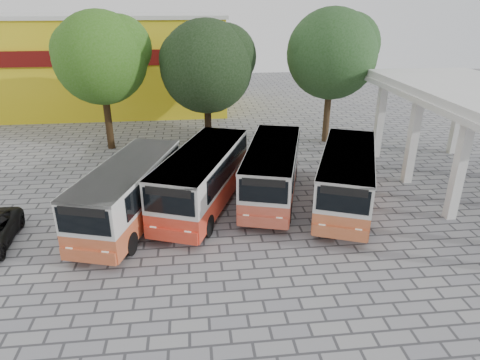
{
  "coord_description": "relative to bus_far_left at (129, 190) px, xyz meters",
  "views": [
    {
      "loc": [
        -4.0,
        -14.82,
        9.55
      ],
      "look_at": [
        -1.85,
        3.95,
        1.5
      ],
      "focal_mm": 32.0,
      "sensor_mm": 36.0,
      "label": 1
    }
  ],
  "objects": [
    {
      "name": "ground",
      "position": [
        6.97,
        -3.05,
        -1.62
      ],
      "size": [
        90.0,
        90.0,
        0.0
      ],
      "primitive_type": "plane",
      "color": "gray",
      "rests_on": "ground"
    },
    {
      "name": "shophouse_block",
      "position": [
        -4.03,
        22.94,
        2.54
      ],
      "size": [
        20.4,
        10.4,
        8.3
      ],
      "color": "gold",
      "rests_on": "ground"
    },
    {
      "name": "bus_far_left",
      "position": [
        0.0,
        0.0,
        0.0
      ],
      "size": [
        4.51,
        8.26,
        2.8
      ],
      "rotation": [
        0.0,
        0.0,
        -0.29
      ],
      "color": "#C3562E",
      "rests_on": "ground"
    },
    {
      "name": "bus_centre_left",
      "position": [
        3.35,
        1.18,
        0.06
      ],
      "size": [
        5.17,
        8.63,
        2.91
      ],
      "rotation": [
        0.0,
        0.0,
        -0.37
      ],
      "color": "red",
      "rests_on": "ground"
    },
    {
      "name": "bus_centre_right",
      "position": [
        6.87,
        1.87,
        -0.01
      ],
      "size": [
        4.4,
        8.19,
        2.78
      ],
      "rotation": [
        0.0,
        0.0,
        -0.28
      ],
      "color": "#C34F36",
      "rests_on": "ground"
    },
    {
      "name": "bus_far_right",
      "position": [
        10.27,
        0.49,
        0.01
      ],
      "size": [
        5.15,
        8.4,
        2.83
      ],
      "rotation": [
        0.0,
        0.0,
        -0.39
      ],
      "color": "#C76034",
      "rests_on": "ground"
    },
    {
      "name": "tree_left",
      "position": [
        -2.59,
        11.07,
        4.61
      ],
      "size": [
        6.21,
        5.91,
        9.0
      ],
      "color": "#362512",
      "rests_on": "ground"
    },
    {
      "name": "tree_middle",
      "position": [
        4.12,
        10.99,
        3.98
      ],
      "size": [
        6.4,
        6.1,
        8.45
      ],
      "color": "black",
      "rests_on": "ground"
    },
    {
      "name": "tree_right",
      "position": [
        12.55,
        10.95,
        4.67
      ],
      "size": [
        6.34,
        6.04,
        9.12
      ],
      "color": "#4B3620",
      "rests_on": "ground"
    }
  ]
}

